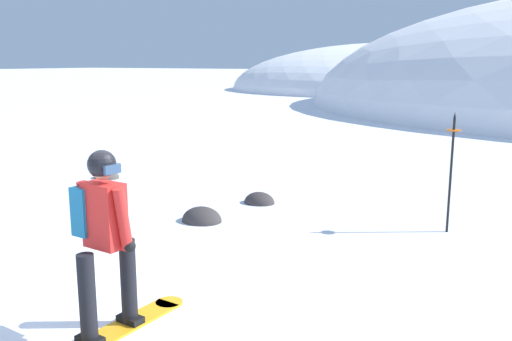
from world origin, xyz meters
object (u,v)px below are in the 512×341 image
rock_dark (107,178)px  rock_small (259,203)px  piste_marker_near (451,164)px  snowboarder_main (104,238)px  rock_mid (202,221)px

rock_dark → rock_small: bearing=-4.2°
piste_marker_near → rock_small: (-3.21, 0.15, -1.01)m
snowboarder_main → rock_mid: (-1.30, 3.43, -0.92)m
piste_marker_near → rock_small: size_ratio=3.16×
snowboarder_main → rock_small: size_ratio=3.29×
rock_small → snowboarder_main: bearing=-77.8°
rock_dark → rock_small: size_ratio=1.00×
piste_marker_near → rock_mid: (-3.47, -1.28, -1.01)m
rock_dark → rock_small: 3.88m
snowboarder_main → piste_marker_near: piste_marker_near is taller
piste_marker_near → rock_dark: size_ratio=3.15×
piste_marker_near → rock_small: 3.37m
snowboarder_main → piste_marker_near: bearing=65.3°
rock_small → rock_dark: bearing=175.8°
rock_mid → rock_small: 1.45m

